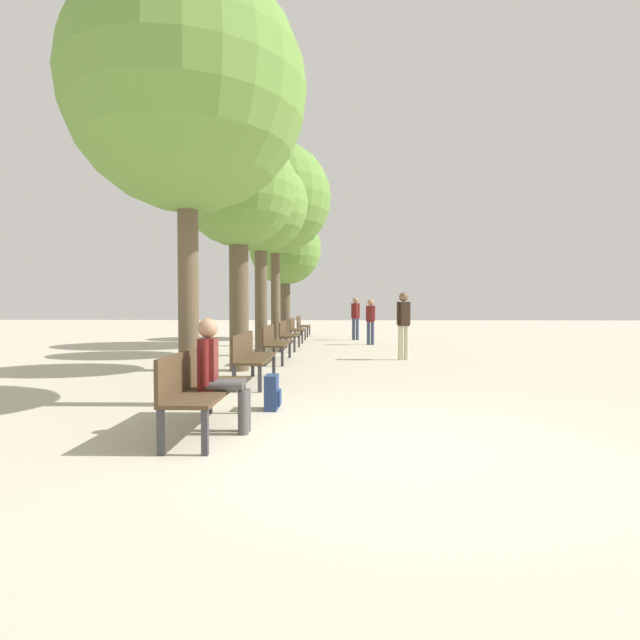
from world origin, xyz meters
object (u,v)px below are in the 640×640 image
at_px(bench_row_1, 250,354).
at_px(bench_row_4, 296,328).
at_px(tree_row_4, 285,250).
at_px(person_seated, 218,371).
at_px(bench_row_2, 274,340).
at_px(backpack, 272,393).
at_px(bench_row_5, 302,324).
at_px(bench_row_3, 287,333).
at_px(tree_row_1, 238,192).
at_px(tree_row_3, 275,199).
at_px(bench_row_0, 199,383).
at_px(pedestrian_mid, 355,316).
at_px(tree_row_2, 261,206).
at_px(tree_row_0, 187,92).
at_px(pedestrian_far, 371,319).
at_px(pedestrian_near, 404,321).

xyz_separation_m(bench_row_1, bench_row_4, (0.00, 9.96, 0.00)).
distance_m(tree_row_4, person_seated, 15.02).
xyz_separation_m(bench_row_2, backpack, (0.66, -5.51, -0.30)).
bearing_deg(bench_row_5, bench_row_3, -90.00).
height_order(tree_row_1, tree_row_3, tree_row_3).
xyz_separation_m(bench_row_0, backpack, (0.66, 1.13, -0.30)).
height_order(bench_row_4, pedestrian_mid, pedestrian_mid).
height_order(bench_row_3, bench_row_4, same).
bearing_deg(tree_row_4, tree_row_2, -90.00).
distance_m(tree_row_2, pedestrian_mid, 7.44).
bearing_deg(bench_row_3, pedestrian_mid, 62.09).
bearing_deg(bench_row_0, tree_row_2, 93.73).
bearing_deg(bench_row_3, bench_row_2, -90.00).
distance_m(tree_row_0, tree_row_3, 9.93).
relative_size(bench_row_1, person_seated, 1.50).
distance_m(bench_row_4, pedestrian_far, 3.07).
distance_m(bench_row_2, bench_row_4, 6.64).
relative_size(bench_row_4, pedestrian_far, 1.18).
bearing_deg(tree_row_3, bench_row_5, 84.26).
distance_m(bench_row_2, bench_row_3, 3.32).
relative_size(tree_row_1, pedestrian_near, 2.96).
distance_m(bench_row_2, tree_row_3, 6.47).
relative_size(tree_row_1, pedestrian_far, 3.18).
distance_m(bench_row_1, pedestrian_near, 5.05).
height_order(bench_row_2, pedestrian_mid, pedestrian_mid).
bearing_deg(bench_row_1, bench_row_0, -90.00).
bearing_deg(pedestrian_mid, bench_row_1, -101.78).
relative_size(tree_row_2, pedestrian_near, 3.17).
height_order(tree_row_3, pedestrian_far, tree_row_3).
distance_m(bench_row_1, person_seated, 3.40).
bearing_deg(backpack, bench_row_2, 96.88).
bearing_deg(pedestrian_mid, tree_row_1, -106.91).
xyz_separation_m(tree_row_1, pedestrian_far, (3.24, 6.87, -2.84)).
distance_m(tree_row_4, pedestrian_far, 5.04).
xyz_separation_m(bench_row_1, tree_row_3, (-0.53, 8.01, 4.42)).
bearing_deg(bench_row_1, bench_row_3, 90.00).
xyz_separation_m(bench_row_0, bench_row_2, (0.00, 6.64, 0.00)).
xyz_separation_m(bench_row_4, tree_row_1, (-0.53, -8.26, 3.22)).
relative_size(bench_row_2, tree_row_1, 0.37).
xyz_separation_m(tree_row_4, pedestrian_far, (3.24, -2.76, -2.69)).
bearing_deg(bench_row_5, tree_row_0, -92.00).
bearing_deg(tree_row_4, pedestrian_far, -40.40).
relative_size(tree_row_4, person_seated, 4.09).
bearing_deg(person_seated, tree_row_1, 98.56).
distance_m(bench_row_1, tree_row_0, 4.26).
height_order(bench_row_0, tree_row_4, tree_row_4).
bearing_deg(tree_row_1, person_seated, -81.44).
xyz_separation_m(tree_row_3, pedestrian_far, (3.24, 0.55, -4.04)).
height_order(backpack, pedestrian_mid, pedestrian_mid).
relative_size(tree_row_1, backpack, 10.94).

